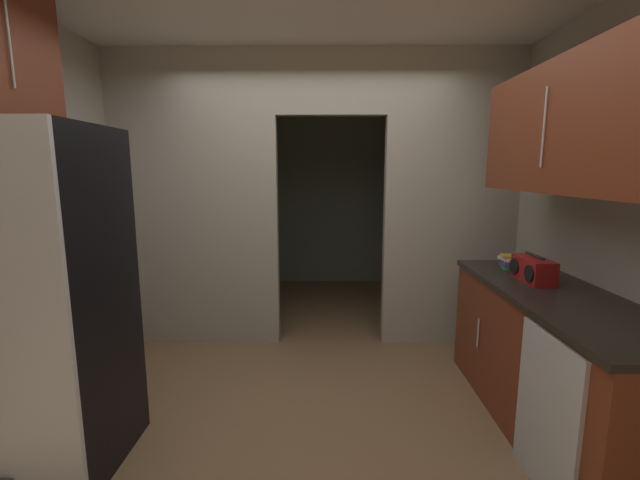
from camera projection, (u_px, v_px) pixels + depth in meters
ground at (309, 428)px, 2.70m from camera, size 20.00×20.00×0.00m
kitchen_partition at (310, 194)px, 3.86m from camera, size 3.73×0.12×2.70m
adjoining_room_shell at (318, 193)px, 5.49m from camera, size 3.73×2.31×2.70m
refrigerator at (36, 304)px, 2.24m from camera, size 0.80×0.75×1.87m
lower_cabinet_run at (553, 362)px, 2.63m from camera, size 0.65×1.91×0.90m
dishwasher at (546, 415)px, 2.11m from camera, size 0.02×0.56×0.84m
upper_cabinet_counterside at (576, 127)px, 2.39m from camera, size 0.36×1.72×0.75m
boombox at (533, 270)px, 2.81m from camera, size 0.16×0.35×0.19m
book_stack at (510, 262)px, 3.17m from camera, size 0.13×0.17×0.11m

